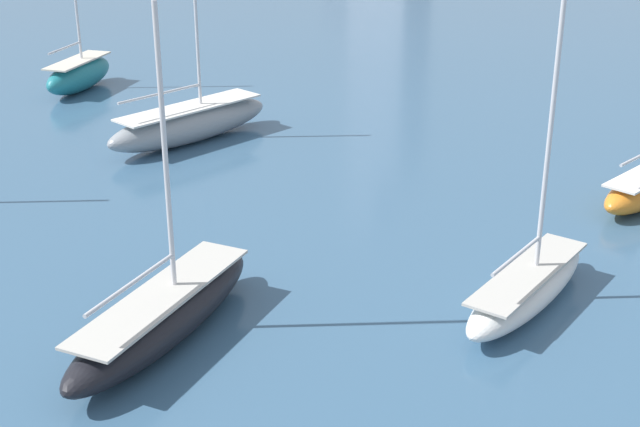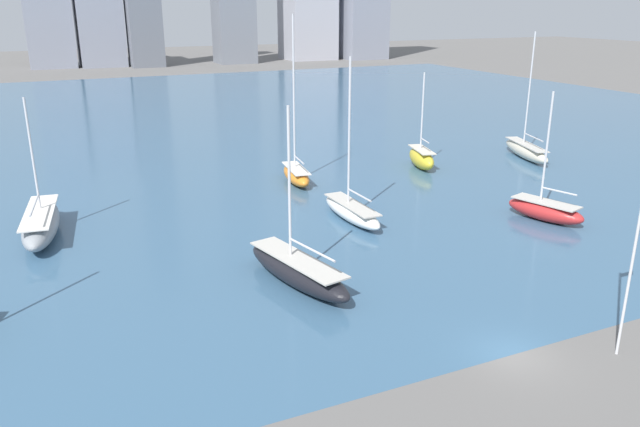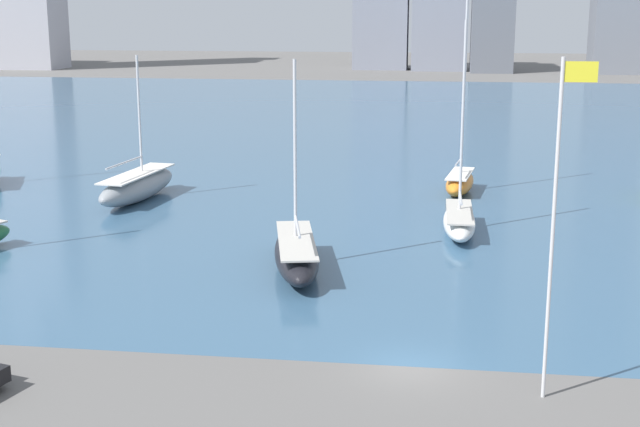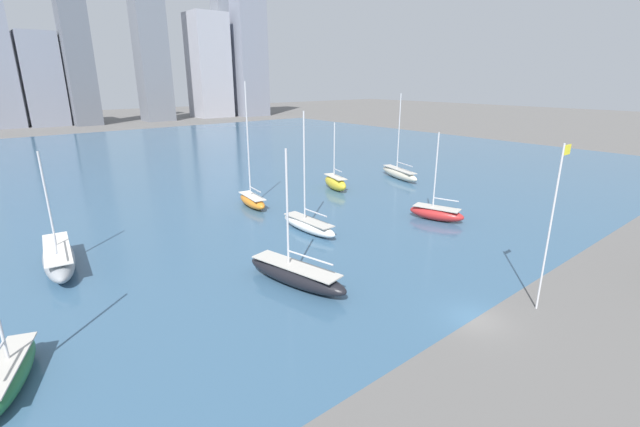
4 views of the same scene
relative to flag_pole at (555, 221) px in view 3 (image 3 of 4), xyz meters
name	(u,v)px [view 3 (image 3 of 4)]	position (x,y,z in m)	size (l,w,h in m)	color
ground_plane	(411,367)	(-4.99, 2.16, -6.70)	(500.00, 500.00, 0.00)	#605E5B
harbor_water	(434,131)	(-4.99, 72.16, -6.69)	(180.00, 140.00, 0.00)	#385B7A
flag_pole	(555,221)	(0.00, 0.00, 0.00)	(1.24, 0.14, 12.40)	silver
sailboat_orange	(460,181)	(-2.55, 36.74, -5.70)	(2.91, 7.17, 16.23)	orange
sailboat_gray	(138,186)	(-26.27, 30.90, -5.61)	(3.86, 11.15, 10.61)	gray
sailboat_black	(296,254)	(-11.69, 14.69, -5.74)	(4.44, 10.55, 11.36)	black
sailboat_white	(459,220)	(-2.78, 24.26, -5.85)	(2.07, 8.76, 13.27)	white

